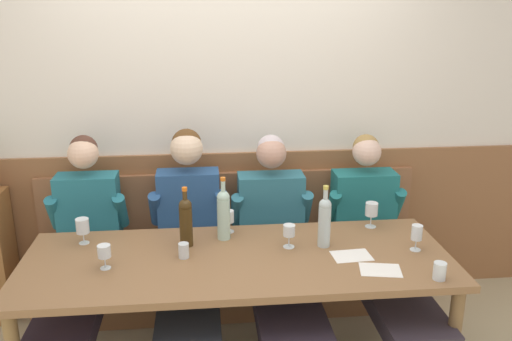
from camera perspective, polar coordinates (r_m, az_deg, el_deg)
room_wall_back at (r=3.73m, az=-3.11°, el=6.94°), size 6.80×0.08×2.80m
wood_wainscot_panel at (r=3.93m, az=-2.86°, el=-5.71°), size 6.80×0.03×1.07m
wall_bench at (r=3.85m, az=-2.64°, el=-10.43°), size 2.62×0.42×0.94m
dining_table at (r=3.02m, az=-1.94°, el=-10.37°), size 2.32×0.87×0.75m
person_center_left_seat at (r=3.42m, az=-18.14°, el=-9.11°), size 0.50×1.33×1.27m
person_center_right_seat at (r=3.33m, az=-7.09°, el=-8.63°), size 0.51×1.33×1.30m
person_right_seat at (r=3.36m, az=2.39°, el=-8.84°), size 0.54×1.33×1.24m
person_left_seat at (r=3.50m, az=12.91°, el=-8.25°), size 0.52×1.33×1.23m
wine_bottle_amber_mid at (r=3.07m, az=7.22°, el=-5.23°), size 0.07×0.07×0.36m
wine_bottle_green_tall at (r=3.08m, az=-7.39°, el=-5.23°), size 0.07×0.07×0.35m
wine_bottle_clear_water at (r=3.14m, az=-3.43°, el=-4.47°), size 0.08×0.08×0.38m
wine_glass_center_rear at (r=2.93m, az=-15.67°, el=-8.31°), size 0.07×0.07×0.13m
wine_glass_by_bottle at (r=3.25m, az=-17.78°, el=-5.62°), size 0.07×0.07×0.15m
wine_glass_center_front at (r=3.06m, az=3.50°, el=-6.45°), size 0.07×0.07×0.13m
wine_glass_left_end at (r=3.15m, az=16.55°, el=-6.42°), size 0.06×0.06×0.15m
wine_glass_mid_right at (r=3.25m, az=-2.90°, el=-4.99°), size 0.07×0.07×0.14m
wine_glass_near_bucket at (r=3.39m, az=12.05°, el=-4.14°), size 0.08×0.08×0.16m
water_tumbler_left at (r=2.98m, az=-7.61°, el=-8.34°), size 0.06×0.06×0.08m
water_tumbler_right at (r=2.89m, az=18.75°, el=-9.98°), size 0.06×0.06×0.09m
tasting_sheet_left_guest at (r=2.92m, az=12.94°, el=-10.16°), size 0.23×0.19×0.00m
tasting_sheet_right_guest at (r=3.04m, az=10.02°, el=-8.82°), size 0.22×0.16×0.00m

